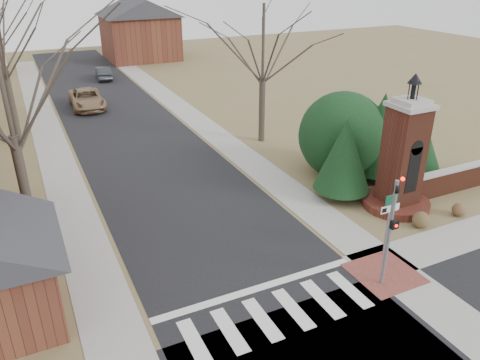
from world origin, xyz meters
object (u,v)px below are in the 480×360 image
traffic_signal_pole (391,223)px  pickup_truck (87,99)px  brick_gate_monument (402,165)px  distant_car (103,73)px  sign_post (389,213)px

traffic_signal_pole → pickup_truck: (-5.90, 28.33, -1.84)m
pickup_truck → brick_gate_monument: bearing=-64.9°
pickup_truck → distant_car: bearing=73.1°
pickup_truck → distant_car: pickup_truck is taller
traffic_signal_pole → pickup_truck: 29.00m
traffic_signal_pole → sign_post: size_ratio=1.64×
sign_post → distant_car: (-3.99, 36.69, -1.31)m
sign_post → distant_car: 36.93m
sign_post → distant_car: bearing=96.2°
sign_post → traffic_signal_pole: bearing=-132.4°
traffic_signal_pole → brick_gate_monument: 6.47m
traffic_signal_pole → brick_gate_monument: size_ratio=0.69×
pickup_truck → distant_car: size_ratio=1.38×
distant_car → sign_post: bearing=101.4°
pickup_truck → traffic_signal_pole: bearing=-77.0°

